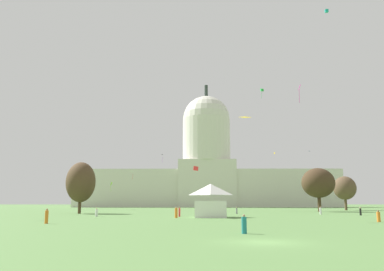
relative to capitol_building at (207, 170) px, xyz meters
name	(u,v)px	position (x,y,z in m)	size (l,w,h in m)	color
ground_plane	(265,242)	(-0.70, -172.31, -18.76)	(800.00, 800.00, 0.00)	#567F42
capitol_building	(207,170)	(0.00, 0.00, 0.00)	(131.60, 24.56, 64.02)	beige
event_tent	(211,200)	(-2.68, -131.74, -15.97)	(5.71, 6.74, 5.58)	white
tree_east_near	(318,183)	(27.60, -93.38, -11.19)	(12.51, 12.22, 11.59)	#42301E
tree_west_near	(81,182)	(-31.03, -111.48, -11.85)	(9.13, 9.84, 11.39)	#4C3823
tree_east_mid	(345,188)	(41.22, -75.91, -11.93)	(7.86, 7.99, 10.51)	brown
person_red_near_tree_west	(179,212)	(-8.09, -129.05, -17.95)	(0.45, 0.45, 1.74)	red
person_orange_deep_crowd	(176,213)	(-8.38, -134.33, -17.95)	(0.56, 0.56, 1.78)	orange
person_orange_back_right	(47,217)	(-22.87, -151.25, -17.95)	(0.51, 0.51, 1.77)	orange
person_white_back_left	(321,211)	(20.32, -117.09, -18.02)	(0.56, 0.56, 1.63)	silver
person_teal_front_center	(244,225)	(-1.21, -165.66, -18.07)	(0.46, 0.46, 1.53)	#1E757A
person_orange_mid_center	(379,217)	(18.34, -146.81, -18.10)	(0.62, 0.62, 1.49)	orange
person_black_near_tree_east	(360,212)	(26.38, -122.06, -18.03)	(0.50, 0.50, 1.56)	black
person_white_mid_right	(96,213)	(-22.81, -128.51, -18.09)	(0.62, 0.62, 1.50)	silver
person_grey_edge_west	(237,211)	(3.51, -113.45, -18.07)	(0.39, 0.39, 1.50)	gray
kite_magenta_mid	(299,90)	(15.27, -124.16, 5.64)	(0.43, 0.53, 3.61)	#D1339E
kite_lime_low	(111,184)	(-35.82, -59.12, -9.95)	(0.60, 0.95, 3.17)	#8CD133
kite_yellow_low	(246,120)	(2.11, -143.27, -4.60)	(1.62, 0.87, 0.39)	yellow
kite_red_low	(196,168)	(-5.20, -130.17, -10.41)	(0.93, 0.50, 0.84)	red
kite_gold_mid	(274,153)	(30.72, -21.74, 5.96)	(0.44, 0.83, 0.85)	gold
kite_blue_mid	(308,152)	(38.23, -48.79, 2.91)	(1.28, 1.91, 0.15)	blue
kite_turquoise_high	(327,11)	(25.54, -113.36, 28.04)	(0.77, 0.80, 0.80)	teal
kite_white_low	(133,172)	(-33.68, -24.99, -3.06)	(1.32, 1.68, 3.34)	white
kite_green_high	(262,90)	(15.55, -80.53, 18.60)	(1.07, 1.12, 3.43)	green
kite_black_mid	(163,156)	(-17.13, -60.04, 0.18)	(1.08, 1.46, 2.67)	black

